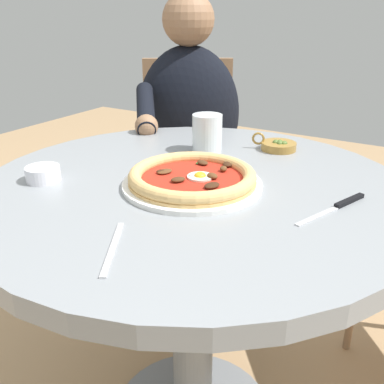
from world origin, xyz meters
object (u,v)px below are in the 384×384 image
object	(u,v)px
steak_knife	(341,205)
olive_pan	(278,145)
water_glass	(207,136)
fork_utensil	(113,248)
ramekin_capers	(43,173)
dining_table	(193,236)
cafe_chair_diner	(188,148)
diner_person	(188,167)
pizza_on_plate	(192,178)

from	to	relation	value
steak_knife	olive_pan	world-z (taller)	olive_pan
water_glass	fork_utensil	xyz separation A→B (m)	(-0.51, -0.12, -0.04)
water_glass	steak_knife	distance (m)	0.42
ramekin_capers	water_glass	bearing A→B (deg)	-28.80
olive_pan	dining_table	bearing A→B (deg)	166.46
fork_utensil	steak_knife	bearing A→B (deg)	-37.87
water_glass	cafe_chair_diner	world-z (taller)	cafe_chair_diner
steak_knife	dining_table	bearing A→B (deg)	96.78
dining_table	cafe_chair_diner	size ratio (longest dim) A/B	1.07
ramekin_capers	olive_pan	world-z (taller)	olive_pan
water_glass	ramekin_capers	world-z (taller)	water_glass
cafe_chair_diner	steak_knife	bearing A→B (deg)	-132.09
fork_utensil	olive_pan	bearing A→B (deg)	-3.45
ramekin_capers	diner_person	size ratio (longest dim) A/B	0.07
steak_knife	ramekin_capers	xyz separation A→B (m)	(-0.20, 0.59, 0.01)
steak_knife	ramekin_capers	bearing A→B (deg)	108.72
cafe_chair_diner	fork_utensil	bearing A→B (deg)	-154.46
fork_utensil	cafe_chair_diner	world-z (taller)	cafe_chair_diner
steak_knife	olive_pan	xyz separation A→B (m)	(0.28, 0.23, 0.01)
pizza_on_plate	diner_person	distance (m)	0.77
pizza_on_plate	olive_pan	distance (m)	0.34
water_glass	olive_pan	xyz separation A→B (m)	(0.11, -0.15, -0.03)
dining_table	cafe_chair_diner	distance (m)	0.85
water_glass	cafe_chair_diner	distance (m)	0.68
steak_knife	cafe_chair_diner	size ratio (longest dim) A/B	0.22
ramekin_capers	cafe_chair_diner	bearing A→B (deg)	11.11
diner_person	water_glass	bearing A→B (deg)	-142.85
water_glass	ramekin_capers	distance (m)	0.42
olive_pan	water_glass	bearing A→B (deg)	124.93
cafe_chair_diner	water_glass	bearing A→B (deg)	-144.14
ramekin_capers	fork_utensil	xyz separation A→B (m)	(-0.15, -0.32, -0.02)
olive_pan	diner_person	world-z (taller)	diner_person
water_glass	steak_knife	bearing A→B (deg)	-113.53
water_glass	fork_utensil	bearing A→B (deg)	-167.09
dining_table	cafe_chair_diner	bearing A→B (deg)	32.17
fork_utensil	diner_person	world-z (taller)	diner_person
water_glass	olive_pan	distance (m)	0.19
dining_table	steak_knife	bearing A→B (deg)	-83.22
water_glass	olive_pan	size ratio (longest dim) A/B	0.84
olive_pan	cafe_chair_diner	bearing A→B (deg)	52.20
pizza_on_plate	cafe_chair_diner	size ratio (longest dim) A/B	0.34
ramekin_capers	olive_pan	size ratio (longest dim) A/B	0.64
water_glass	olive_pan	world-z (taller)	water_glass
olive_pan	ramekin_capers	bearing A→B (deg)	143.11
olive_pan	cafe_chair_diner	xyz separation A→B (m)	(0.41, 0.53, -0.20)
cafe_chair_diner	diner_person	bearing A→B (deg)	-148.52
fork_utensil	dining_table	bearing A→B (deg)	7.00
ramekin_capers	olive_pan	xyz separation A→B (m)	(0.47, -0.36, -0.01)
diner_person	cafe_chair_diner	distance (m)	0.15
ramekin_capers	fork_utensil	bearing A→B (deg)	-114.53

